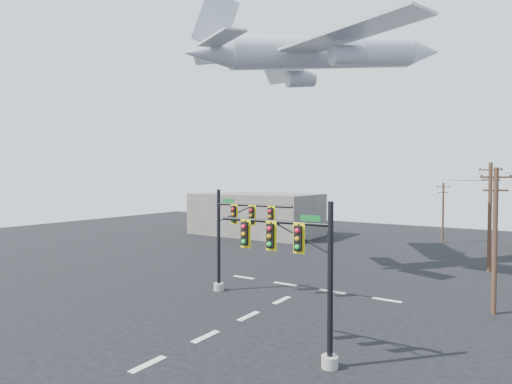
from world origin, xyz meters
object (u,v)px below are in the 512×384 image
Objects in this scene: signal_mast_near at (300,271)px; utility_pole_b at (490,215)px; utility_pole_a at (495,238)px; utility_pole_c at (443,211)px; airliner at (324,53)px; signal_mast_far at (235,236)px.

signal_mast_near is 26.15m from utility_pole_b.
utility_pole_a is 0.93× the size of utility_pole_b.
airliner is at bearing -122.37° from utility_pole_c.
utility_pole_a is 0.40× the size of airliner.
utility_pole_c is at bearing 84.00° from utility_pole_a.
signal_mast_near is 0.96× the size of utility_pole_c.
utility_pole_b is 1.26× the size of utility_pole_c.
utility_pole_b is at bearing 77.94° from signal_mast_near.
utility_pole_b is at bearing 74.63° from utility_pole_a.
signal_mast_far is 0.33× the size of airliner.
utility_pole_a reaches higher than utility_pole_c.
airliner reaches higher than utility_pole_b.
utility_pole_a reaches higher than signal_mast_far.
utility_pole_c reaches higher than signal_mast_far.
signal_mast_far is 34.94m from utility_pole_c.
utility_pole_b reaches higher than signal_mast_far.
airliner is (-12.78, -7.04, 14.47)m from utility_pole_b.
airliner is (1.82, 11.09, 15.33)m from signal_mast_far.
utility_pole_a is 21.36m from airliner.
utility_pole_c is (-1.13, 41.43, -0.10)m from signal_mast_near.
signal_mast_far is 0.83× the size of utility_pole_a.
signal_mast_near is 0.32× the size of airliner.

